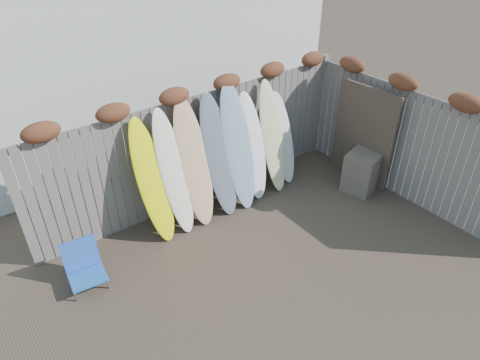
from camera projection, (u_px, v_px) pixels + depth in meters
ground at (288, 271)px, 6.40m from camera, size 80.00×80.00×0.00m
back_fence at (201, 139)px, 7.36m from camera, size 6.05×0.28×2.24m
right_fence at (410, 140)px, 7.44m from camera, size 0.28×4.40×2.24m
beach_chair at (84, 265)px, 6.07m from camera, size 0.55×0.58×0.66m
wooden_crate at (362, 171)px, 8.01m from camera, size 0.77×0.69×0.76m
lattice_panel at (363, 136)px, 7.98m from camera, size 0.11×1.27×1.90m
surfboard_0 at (152, 182)px, 6.60m from camera, size 0.55×0.75×1.99m
surfboard_1 at (174, 173)px, 6.77m from camera, size 0.49×0.74×2.04m
surfboard_2 at (194, 164)px, 6.94m from camera, size 0.58×0.78×2.11m
surfboard_3 at (219, 156)px, 7.17m from camera, size 0.54×0.74×2.08m
surfboard_4 at (238, 147)px, 7.32m from camera, size 0.60×0.81×2.18m
surfboard_5 at (252, 147)px, 7.61m from camera, size 0.57×0.73×1.91m
surfboard_6 at (273, 137)px, 7.80m from camera, size 0.53×0.76×2.02m
surfboard_7 at (283, 138)px, 8.07m from camera, size 0.49×0.63×1.73m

